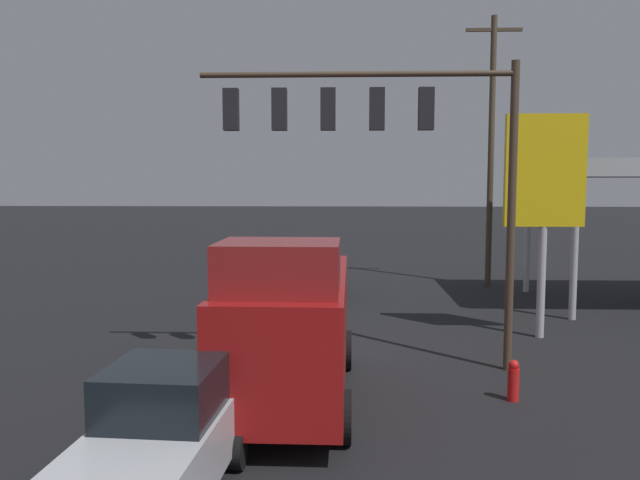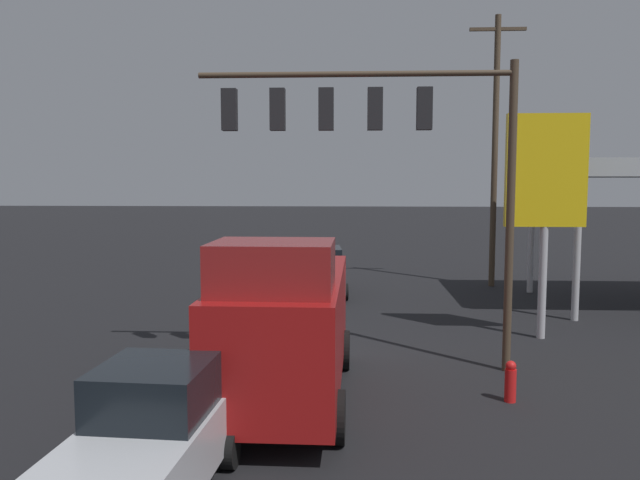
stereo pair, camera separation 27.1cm
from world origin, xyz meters
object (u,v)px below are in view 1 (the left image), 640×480
utility_pole (491,146)px  hatchback_crossing (159,439)px  traffic_signal_assembly (381,134)px  delivery_truck (290,323)px  price_sign (545,180)px  sedan_far (318,271)px  fire_hydrant (513,380)px

utility_pole → hatchback_crossing: size_ratio=3.01×
traffic_signal_assembly → delivery_truck: 5.16m
price_sign → delivery_truck: price_sign is taller
price_sign → sedan_far: (6.89, -6.95, -3.71)m
utility_pole → sedan_far: 9.40m
traffic_signal_assembly → price_sign: 6.03m
delivery_truck → traffic_signal_assembly: bearing=141.8°
utility_pole → sedan_far: bearing=17.2°
fire_hydrant → hatchback_crossing: bearing=35.5°
hatchback_crossing → sedan_far: hatchback_crossing is taller
utility_pole → hatchback_crossing: (9.09, 19.20, -5.20)m
utility_pole → delivery_truck: size_ratio=1.71×
traffic_signal_assembly → sedan_far: 11.45m
sedan_far → fire_hydrant: (-4.63, 12.44, -0.51)m
delivery_truck → price_sign: bearing=130.3°
price_sign → hatchback_crossing: size_ratio=1.69×
hatchback_crossing → fire_hydrant: bearing=129.0°
utility_pole → hatchback_crossing: bearing=64.7°
traffic_signal_assembly → fire_hydrant: bearing=140.4°
fire_hydrant → price_sign: bearing=-112.4°
hatchback_crossing → delivery_truck: size_ratio=0.57×
price_sign → sedan_far: price_sign is taller
sedan_far → hatchback_crossing: bearing=-10.0°
traffic_signal_assembly → hatchback_crossing: traffic_signal_assembly is taller
traffic_signal_assembly → sedan_far: size_ratio=1.68×
utility_pole → sedan_far: utility_pole is taller
delivery_truck → utility_pole: bearing=154.1°
hatchback_crossing → fire_hydrant: 7.67m
delivery_truck → sedan_far: size_ratio=1.51×
price_sign → sedan_far: 10.47m
hatchback_crossing → traffic_signal_assembly: bearing=155.6°
utility_pole → fire_hydrant: 16.08m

